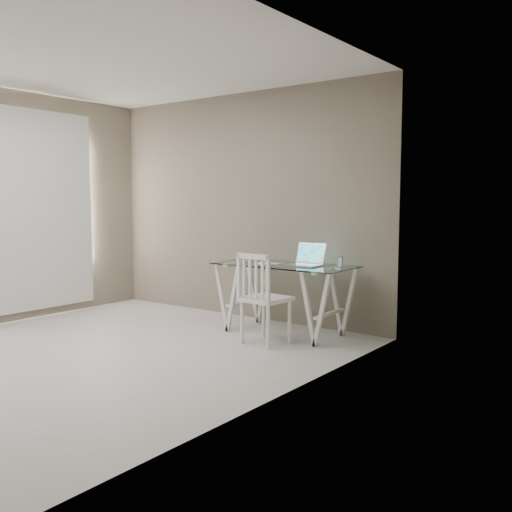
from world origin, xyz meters
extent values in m
plane|color=#AEACA7|center=(0.00, 0.00, 0.00)|extent=(4.50, 4.50, 0.00)
cube|color=white|center=(0.00, 0.00, 2.70)|extent=(4.00, 4.50, 0.02)
cube|color=#6E6457|center=(0.00, 2.25, 1.35)|extent=(4.00, 0.02, 2.70)
cube|color=#6E6457|center=(2.00, 0.00, 1.35)|extent=(0.02, 4.50, 2.70)
cube|color=white|center=(-1.94, 0.60, 1.30)|extent=(0.01, 1.80, 2.40)
cube|color=silver|center=(0.93, 1.77, 0.74)|extent=(1.50, 0.70, 0.01)
cube|color=silver|center=(0.38, 1.77, 0.36)|extent=(0.24, 0.62, 0.72)
cube|color=silver|center=(1.48, 1.77, 0.36)|extent=(0.24, 0.62, 0.72)
cube|color=white|center=(1.01, 1.33, 0.45)|extent=(0.45, 0.45, 0.04)
cylinder|color=white|center=(0.83, 1.17, 0.21)|extent=(0.04, 0.04, 0.43)
cylinder|color=white|center=(1.17, 1.14, 0.21)|extent=(0.04, 0.04, 0.43)
cylinder|color=white|center=(0.85, 1.51, 0.21)|extent=(0.04, 0.04, 0.43)
cylinder|color=white|center=(1.19, 1.48, 0.21)|extent=(0.04, 0.04, 0.43)
cube|color=white|center=(1.00, 1.13, 0.68)|extent=(0.42, 0.06, 0.47)
cube|color=silver|center=(1.17, 1.77, 0.75)|extent=(0.33, 0.23, 0.01)
cube|color=#19D899|center=(1.17, 1.92, 0.87)|extent=(0.33, 0.08, 0.21)
cube|color=silver|center=(0.77, 1.72, 0.75)|extent=(0.26, 0.11, 0.01)
ellipsoid|color=white|center=(0.80, 1.55, 0.76)|extent=(0.11, 0.07, 0.04)
cube|color=white|center=(1.59, 1.76, 0.75)|extent=(0.06, 0.06, 0.01)
cube|color=black|center=(1.59, 1.77, 0.81)|extent=(0.05, 0.03, 0.11)
camera|label=1|loc=(4.27, -3.22, 1.42)|focal=40.00mm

